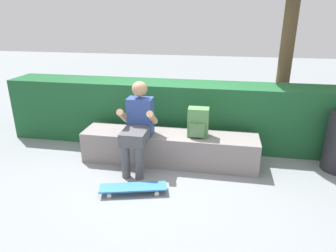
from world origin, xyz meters
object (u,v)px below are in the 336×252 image
at_px(bench_main, 169,148).
at_px(person_skater, 138,124).
at_px(skateboard_near_person, 133,188).
at_px(backpack_on_bench, 198,123).

xyz_separation_m(bench_main, person_skater, (-0.39, -0.22, 0.42)).
height_order(bench_main, person_skater, person_skater).
bearing_deg(person_skater, skateboard_near_person, -80.68).
height_order(person_skater, skateboard_near_person, person_skater).
relative_size(skateboard_near_person, backpack_on_bench, 2.06).
bearing_deg(skateboard_near_person, bench_main, 72.57).
xyz_separation_m(person_skater, backpack_on_bench, (0.79, 0.21, -0.01)).
bearing_deg(skateboard_near_person, backpack_on_bench, 52.13).
distance_m(person_skater, backpack_on_bench, 0.82).
xyz_separation_m(bench_main, backpack_on_bench, (0.40, -0.01, 0.41)).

